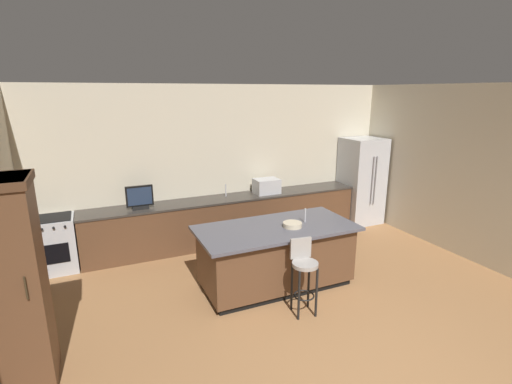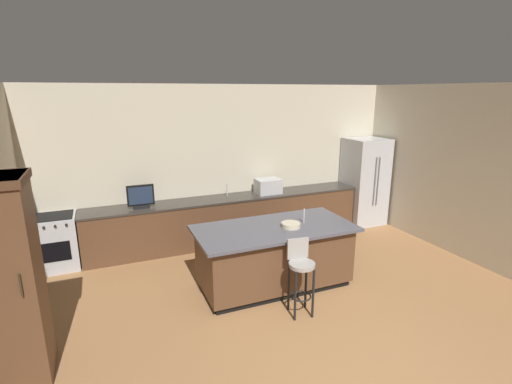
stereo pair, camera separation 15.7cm
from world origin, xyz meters
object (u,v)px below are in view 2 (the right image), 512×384
(tv_monitor, at_px, (141,197))
(microwave, at_px, (268,186))
(refrigerator, at_px, (364,181))
(bar_stool_center, at_px, (300,270))
(kitchen_island, at_px, (274,256))
(fruit_bowl, at_px, (291,225))
(range_oven, at_px, (55,242))
(cabinet_tower, at_px, (7,280))

(tv_monitor, bearing_deg, microwave, 1.22)
(refrigerator, xyz_separation_m, bar_stool_center, (-3.04, -2.62, -0.33))
(kitchen_island, bearing_deg, microwave, 68.28)
(fruit_bowl, bearing_deg, range_oven, 148.66)
(range_oven, height_order, fruit_bowl, fruit_bowl)
(range_oven, bearing_deg, bar_stool_center, -41.15)
(refrigerator, distance_m, cabinet_tower, 6.75)
(fruit_bowl, bearing_deg, bar_stool_center, -107.09)
(microwave, bearing_deg, kitchen_island, -111.72)
(tv_monitor, height_order, fruit_bowl, tv_monitor)
(cabinet_tower, relative_size, fruit_bowl, 7.63)
(range_oven, distance_m, fruit_bowl, 3.90)
(kitchen_island, distance_m, fruit_bowl, 0.55)
(microwave, height_order, fruit_bowl, microwave)
(range_oven, xyz_separation_m, bar_stool_center, (3.09, -2.70, 0.16))
(bar_stool_center, relative_size, fruit_bowl, 3.63)
(refrigerator, distance_m, bar_stool_center, 4.03)
(refrigerator, bearing_deg, microwave, 178.03)
(range_oven, xyz_separation_m, tv_monitor, (1.41, -0.05, 0.63))
(refrigerator, distance_m, fruit_bowl, 3.43)
(range_oven, relative_size, fruit_bowl, 3.28)
(cabinet_tower, height_order, tv_monitor, cabinet_tower)
(bar_stool_center, bearing_deg, tv_monitor, 129.83)
(range_oven, bearing_deg, refrigerator, -0.72)
(tv_monitor, height_order, bar_stool_center, tv_monitor)
(kitchen_island, relative_size, fruit_bowl, 8.39)
(cabinet_tower, bearing_deg, microwave, 33.73)
(cabinet_tower, height_order, microwave, cabinet_tower)
(kitchen_island, xyz_separation_m, bar_stool_center, (0.00, -0.79, 0.13))
(kitchen_island, xyz_separation_m, microwave, (0.76, 1.91, 0.56))
(refrigerator, bearing_deg, range_oven, 179.28)
(refrigerator, relative_size, bar_stool_center, 1.86)
(range_oven, bearing_deg, fruit_bowl, -31.34)
(microwave, relative_size, tv_monitor, 1.05)
(cabinet_tower, xyz_separation_m, tv_monitor, (1.51, 2.59, -0.02))
(cabinet_tower, distance_m, tv_monitor, 3.00)
(bar_stool_center, distance_m, fruit_bowl, 0.81)
(fruit_bowl, bearing_deg, cabinet_tower, -169.57)
(refrigerator, relative_size, range_oven, 2.06)
(tv_monitor, relative_size, fruit_bowl, 1.63)
(fruit_bowl, bearing_deg, refrigerator, 34.35)
(refrigerator, height_order, cabinet_tower, cabinet_tower)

